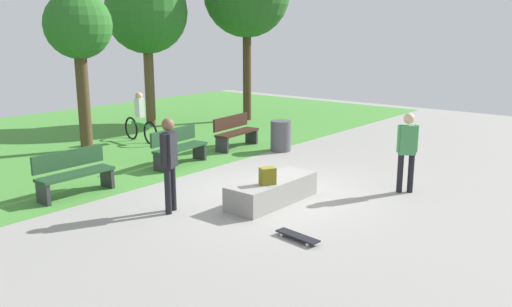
{
  "coord_description": "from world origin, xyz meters",
  "views": [
    {
      "loc": [
        -8.23,
        -6.3,
        3.26
      ],
      "look_at": [
        -0.44,
        0.09,
        0.92
      ],
      "focal_mm": 37.05,
      "sensor_mm": 36.0,
      "label": 1
    }
  ],
  "objects": [
    {
      "name": "ground_plane",
      "position": [
        0.0,
        0.0,
        0.0
      ],
      "size": [
        28.0,
        28.0,
        0.0
      ],
      "primitive_type": "plane",
      "color": "gray"
    },
    {
      "name": "grass_lawn",
      "position": [
        0.0,
        8.22,
        0.0
      ],
      "size": [
        26.6,
        11.56,
        0.01
      ],
      "primitive_type": "cube",
      "color": "#478C38",
      "rests_on": "ground_plane"
    },
    {
      "name": "concrete_ledge",
      "position": [
        -0.44,
        -0.32,
        0.23
      ],
      "size": [
        2.05,
        0.74,
        0.47
      ],
      "primitive_type": "cube",
      "color": "gray",
      "rests_on": "ground_plane"
    },
    {
      "name": "backpack_on_ledge",
      "position": [
        -0.76,
        -0.46,
        0.63
      ],
      "size": [
        0.34,
        0.31,
        0.32
      ],
      "primitive_type": "cube",
      "rotation": [
        0.0,
        0.0,
        2.66
      ],
      "color": "olive",
      "rests_on": "concrete_ledge"
    },
    {
      "name": "skater_performing_trick",
      "position": [
        1.83,
        -2.04,
        0.96
      ],
      "size": [
        0.36,
        0.37,
        1.66
      ],
      "color": "black",
      "rests_on": "ground_plane"
    },
    {
      "name": "skater_watching",
      "position": [
        -2.06,
        0.78,
        1.03
      ],
      "size": [
        0.4,
        0.32,
        1.75
      ],
      "color": "black",
      "rests_on": "ground_plane"
    },
    {
      "name": "skateboard_by_ledge",
      "position": [
        -1.69,
        -1.8,
        0.06
      ],
      "size": [
        0.3,
        0.82,
        0.08
      ],
      "color": "black",
      "rests_on": "ground_plane"
    },
    {
      "name": "park_bench_far_left",
      "position": [
        -2.6,
        3.08,
        0.48
      ],
      "size": [
        1.61,
        0.5,
        0.91
      ],
      "color": "#1E4223",
      "rests_on": "ground_plane"
    },
    {
      "name": "park_bench_far_right",
      "position": [
        0.42,
        3.28,
        0.48
      ],
      "size": [
        1.64,
        0.66,
        0.91
      ],
      "color": "#1E4223",
      "rests_on": "ground_plane"
    },
    {
      "name": "park_bench_by_oak",
      "position": [
        2.82,
        3.52,
        0.48
      ],
      "size": [
        1.64,
        0.65,
        0.91
      ],
      "color": "#331E14",
      "rests_on": "ground_plane"
    },
    {
      "name": "tree_slender_maple",
      "position": [
        3.7,
        8.29,
        3.85
      ],
      "size": [
        2.79,
        2.79,
        5.29
      ],
      "color": "brown",
      "rests_on": "grass_lawn"
    },
    {
      "name": "tree_leaning_ash",
      "position": [
        -0.04,
        6.56,
        3.32
      ],
      "size": [
        1.81,
        1.81,
        4.33
      ],
      "color": "#4C3823",
      "rests_on": "grass_lawn"
    },
    {
      "name": "trash_bin",
      "position": [
        3.33,
        2.28,
        0.42
      ],
      "size": [
        0.57,
        0.57,
        0.85
      ],
      "primitive_type": "cylinder",
      "color": "#4C4C51",
      "rests_on": "ground_plane"
    },
    {
      "name": "cyclist_on_bicycle",
      "position": [
        1.67,
        6.31,
        0.63
      ],
      "size": [
        0.3,
        1.81,
        1.52
      ],
      "color": "black",
      "rests_on": "ground_plane"
    }
  ]
}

